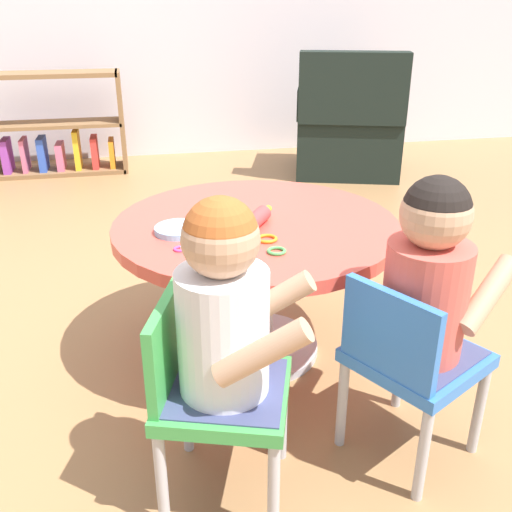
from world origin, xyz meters
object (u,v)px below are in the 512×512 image
Objects in this scene: seated_child_left at (225,308)px; bookshelf_low at (57,132)px; craft_table at (256,253)px; armchair_dark at (348,129)px; child_chair_left at (210,390)px; child_chair_right at (409,360)px; rolling_pin at (256,220)px; craft_scissors at (187,245)px; seated_child_right at (429,277)px.

seated_child_left is 0.55× the size of bookshelf_low.
craft_table is 2.71m from bookshelf_low.
child_chair_left is at bearing -116.12° from armchair_dark.
rolling_pin is (-0.29, 0.53, 0.21)m from child_chair_right.
craft_table is 0.15m from rolling_pin.
craft_table is 1.04× the size of armchair_dark.
seated_child_left reaches higher than craft_table.
craft_table is at bearing -70.45° from bookshelf_low.
craft_table is 2.42m from armchair_dark.
craft_table is 0.65m from child_chair_right.
seated_child_left is 0.46m from craft_scissors.
craft_table is at bearing 119.42° from seated_child_right.
child_chair_right reaches higher than craft_table.
child_chair_right is 2.63× the size of rolling_pin.
craft_scissors is (-0.24, -0.16, 0.11)m from craft_table.
seated_child_left is 1.00× the size of seated_child_right.
bookshelf_low is 6.67× the size of craft_scissors.
armchair_dark is at bearing 73.08° from child_chair_right.
seated_child_right reaches higher than child_chair_left.
armchair_dark is 6.43× the size of craft_scissors.
child_chair_right is 0.58× the size of bookshelf_low.
child_chair_right is 3.84× the size of craft_scissors.
child_chair_left is at bearing 161.65° from seated_child_left.
child_chair_left is (-0.24, -0.60, -0.08)m from craft_table.
craft_scissors is (-0.00, 0.44, 0.19)m from child_chair_left.
seated_child_left is at bearing -84.76° from craft_scissors.
seated_child_right is at bearing 28.96° from child_chair_right.
seated_child_left is at bearing -107.89° from craft_table.
bookshelf_low is at bearing 102.60° from seated_child_left.
seated_child_right is at bearing -60.58° from craft_table.
craft_table is 1.83× the size of seated_child_right.
child_chair_right is 0.64m from rolling_pin.
child_chair_left is at bearing -177.78° from child_chair_right.
seated_child_left is 0.60m from rolling_pin.
rolling_pin is at bearing 25.93° from craft_scissors.
armchair_dark is at bearing 63.88° from child_chair_left.
craft_table is 0.66m from seated_child_left.
rolling_pin is (-1.12, -2.20, 0.21)m from armchair_dark.
seated_child_right is at bearing 5.76° from seated_child_left.
bookshelf_low is (-1.22, 3.11, -0.24)m from seated_child_right.
seated_child_left reaches higher than child_chair_left.
armchair_dark reaches higher than child_chair_right.
rolling_pin is at bearing 122.55° from seated_child_right.
armchair_dark is (0.83, 2.73, 0.00)m from child_chair_right.
seated_child_right is 0.57× the size of armchair_dark.
child_chair_left is 0.23m from seated_child_left.
seated_child_left is at bearing -18.35° from child_chair_left.
rolling_pin is at bearing -117.06° from armchair_dark.
craft_table is at bearing 115.88° from child_chair_right.
rolling_pin is 1.46× the size of craft_scissors.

